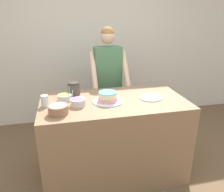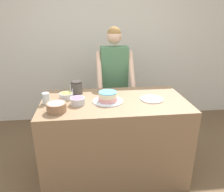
{
  "view_description": "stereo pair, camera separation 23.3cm",
  "coord_description": "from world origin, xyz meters",
  "views": [
    {
      "loc": [
        -0.51,
        -1.75,
        1.85
      ],
      "look_at": [
        -0.03,
        0.38,
        1.03
      ],
      "focal_mm": 35.0,
      "sensor_mm": 36.0,
      "label": 1
    },
    {
      "loc": [
        -0.28,
        -1.79,
        1.85
      ],
      "look_at": [
        -0.03,
        0.38,
        1.03
      ],
      "focal_mm": 35.0,
      "sensor_mm": 36.0,
      "label": 2
    }
  ],
  "objects": [
    {
      "name": "wall_back",
      "position": [
        0.0,
        2.05,
        1.3
      ],
      "size": [
        10.0,
        0.05,
        2.6
      ],
      "color": "silver",
      "rests_on": "ground_plane"
    },
    {
      "name": "counter",
      "position": [
        0.0,
        0.43,
        0.48
      ],
      "size": [
        1.6,
        0.85,
        0.96
      ],
      "color": "#8C6B4C",
      "rests_on": "ground_plane"
    },
    {
      "name": "person_baker",
      "position": [
        0.1,
        1.22,
        1.03
      ],
      "size": [
        0.51,
        0.47,
        1.69
      ],
      "color": "#2D2D38",
      "rests_on": "ground_plane"
    },
    {
      "name": "cake",
      "position": [
        -0.07,
        0.4,
        1.01
      ],
      "size": [
        0.33,
        0.33,
        0.11
      ],
      "color": "silver",
      "rests_on": "counter"
    },
    {
      "name": "frosting_bowl_olive",
      "position": [
        -0.53,
        0.54,
        0.99
      ],
      "size": [
        0.15,
        0.15,
        0.16
      ],
      "color": "silver",
      "rests_on": "counter"
    },
    {
      "name": "frosting_bowl_pink",
      "position": [
        -0.59,
        0.2,
        1.01
      ],
      "size": [
        0.19,
        0.19,
        0.09
      ],
      "color": "#936B4C",
      "rests_on": "counter"
    },
    {
      "name": "frosting_bowl_purple",
      "position": [
        -0.4,
        0.36,
        1.0
      ],
      "size": [
        0.15,
        0.15,
        0.16
      ],
      "color": "silver",
      "rests_on": "counter"
    },
    {
      "name": "drinking_glass",
      "position": [
        -0.73,
        0.42,
        1.02
      ],
      "size": [
        0.08,
        0.08,
        0.12
      ],
      "color": "silver",
      "rests_on": "counter"
    },
    {
      "name": "ceramic_plate",
      "position": [
        0.42,
        0.4,
        0.96
      ],
      "size": [
        0.25,
        0.25,
        0.01
      ],
      "color": "white",
      "rests_on": "counter"
    },
    {
      "name": "stoneware_jar",
      "position": [
        -0.41,
        0.69,
        1.03
      ],
      "size": [
        0.14,
        0.14,
        0.15
      ],
      "color": "#4C4742",
      "rests_on": "counter"
    }
  ]
}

